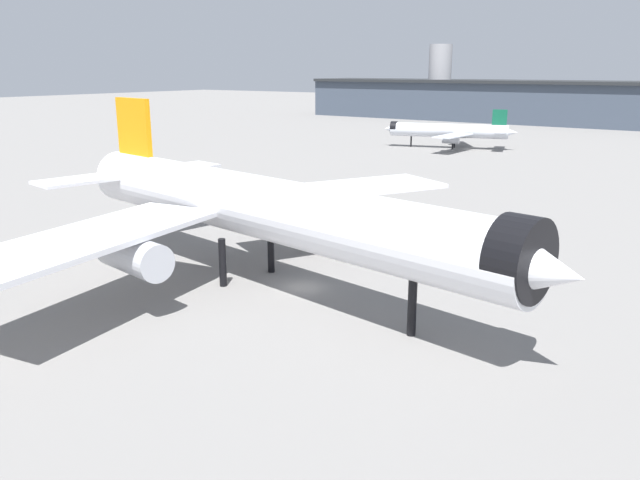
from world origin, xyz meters
name	(u,v)px	position (x,y,z in m)	size (l,w,h in m)	color
ground	(302,287)	(0.00, 0.00, 0.00)	(900.00, 900.00, 0.00)	slate
airliner_near_gate	(262,209)	(-3.97, -1.35, 8.00)	(65.30, 58.88, 18.15)	white
airliner_far_taxiway	(449,131)	(-35.05, 118.81, 4.81)	(36.42, 32.47, 10.91)	silver
terminal_building	(571,102)	(-26.45, 217.78, 8.72)	(232.95, 36.82, 31.77)	#3D4756
baggage_tug_wing	(301,202)	(-22.87, 31.42, 0.97)	(2.20, 3.36, 1.85)	black
baggage_cart_trailing	(530,228)	(12.77, 34.66, 0.98)	(2.75, 2.87, 1.82)	black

